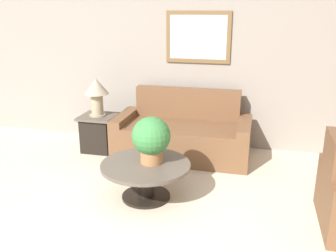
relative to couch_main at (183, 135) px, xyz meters
The scene contains 6 objects.
wall_back 1.16m from the couch_main, 100.70° to the left, with size 7.84×0.09×2.60m.
couch_main is the anchor object (origin of this frame).
coffee_table 1.39m from the couch_main, 95.89° to the right, with size 1.03×1.03×0.43m.
side_table 1.30m from the couch_main, behind, with size 0.52×0.52×0.56m.
table_lamp 1.44m from the couch_main, behind, with size 0.37×0.37×0.57m.
potted_plant_on_table 1.40m from the couch_main, 93.65° to the right, with size 0.44×0.44×0.54m.
Camera 1 is at (1.17, -2.37, 2.13)m, focal length 40.00 mm.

